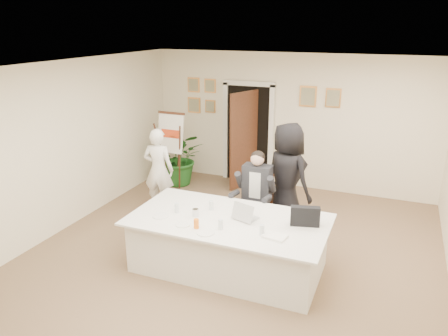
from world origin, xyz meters
TOP-DOWN VIEW (x-y plane):
  - floor at (0.00, 0.00)m, footprint 7.00×7.00m
  - ceiling at (0.00, 0.00)m, footprint 6.00×7.00m
  - wall_back at (0.00, 3.50)m, footprint 6.00×0.10m
  - wall_front at (0.00, -3.50)m, footprint 6.00×0.10m
  - wall_left at (-3.00, 0.00)m, footprint 0.10×7.00m
  - doorway at (-0.88, 3.32)m, footprint 1.14×0.86m
  - pictures_back_wall at (-0.80, 3.47)m, footprint 3.40×0.06m
  - conference_table at (0.07, -0.14)m, footprint 2.74×1.46m
  - seated_man at (0.09, 1.01)m, footprint 0.75×0.79m
  - flip_chart at (-2.16, 2.37)m, footprint 0.56×0.36m
  - standing_man at (-1.89, 1.31)m, footprint 0.62×0.45m
  - standing_woman at (0.50, 1.39)m, footprint 1.08×0.96m
  - potted_palm at (-2.16, 2.68)m, footprint 1.28×1.18m
  - laptop at (0.28, -0.04)m, footprint 0.42×0.43m
  - laptop_bag at (1.09, 0.04)m, footprint 0.40×0.20m
  - paper_stack at (0.82, -0.44)m, footprint 0.33×0.26m
  - plate_left at (-0.84, -0.43)m, footprint 0.29×0.29m
  - plate_mid at (-0.42, -0.57)m, footprint 0.21×0.21m
  - plate_near at (-0.04, -0.66)m, footprint 0.25×0.25m
  - glass_a at (-0.69, -0.23)m, footprint 0.07×0.07m
  - glass_b at (0.10, -0.49)m, footprint 0.08×0.08m
  - glass_c at (0.65, -0.44)m, footprint 0.08×0.08m
  - glass_d at (-0.27, 0.04)m, footprint 0.08×0.08m
  - oj_glass at (-0.21, -0.58)m, footprint 0.08×0.08m
  - steel_jug at (-0.39, -0.24)m, footprint 0.11×0.11m

SIDE VIEW (x-z plane):
  - floor at x=0.00m, z-range 0.00..0.00m
  - conference_table at x=0.07m, z-range 0.01..0.78m
  - potted_palm at x=-2.16m, z-range 0.00..1.19m
  - seated_man at x=0.09m, z-range 0.00..1.45m
  - flip_chart at x=-2.16m, z-range -0.06..1.56m
  - plate_left at x=-0.84m, z-range 0.78..0.79m
  - plate_mid at x=-0.42m, z-range 0.78..0.79m
  - plate_near at x=-0.04m, z-range 0.78..0.79m
  - standing_man at x=-1.89m, z-range 0.00..1.57m
  - paper_stack at x=0.82m, z-range 0.78..0.80m
  - steel_jug at x=-0.39m, z-range 0.78..0.89m
  - oj_glass at x=-0.21m, z-range 0.78..0.91m
  - glass_a at x=-0.69m, z-range 0.77..0.92m
  - glass_b at x=0.10m, z-range 0.77..0.92m
  - glass_c at x=0.65m, z-range 0.77..0.92m
  - glass_d at x=-0.27m, z-range 0.77..0.92m
  - laptop_bag at x=1.09m, z-range 0.77..1.05m
  - laptop at x=0.28m, z-range 0.78..1.05m
  - standing_woman at x=0.50m, z-range 0.00..1.85m
  - doorway at x=-0.88m, z-range -0.06..2.14m
  - wall_back at x=0.00m, z-range 0.00..2.80m
  - wall_front at x=0.00m, z-range 0.00..2.80m
  - wall_left at x=-3.00m, z-range 0.00..2.80m
  - pictures_back_wall at x=-0.80m, z-range 1.45..2.25m
  - ceiling at x=0.00m, z-range 2.79..2.81m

